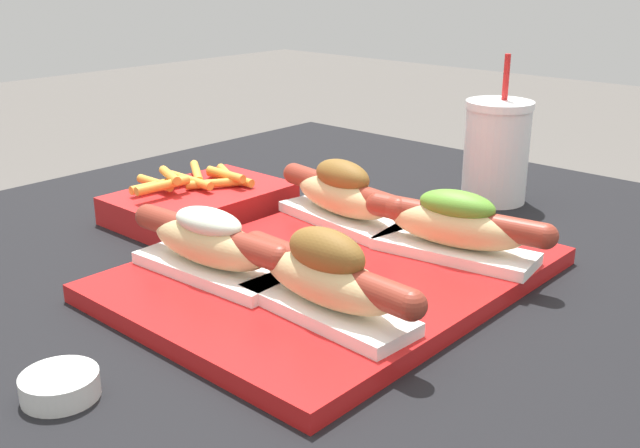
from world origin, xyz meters
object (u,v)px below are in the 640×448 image
at_px(hot_dog_0, 326,278).
at_px(fries_basket, 200,201).
at_px(hot_dog_2, 209,243).
at_px(hot_dog_1, 456,226).
at_px(serving_tray, 335,274).
at_px(hot_dog_3, 342,195).
at_px(drink_cup, 496,151).
at_px(sauce_bowl, 60,384).

bearing_deg(hot_dog_0, fries_basket, 68.35).
xyz_separation_m(hot_dog_2, fries_basket, (0.14, 0.19, -0.03)).
bearing_deg(fries_basket, hot_dog_0, -111.65).
bearing_deg(hot_dog_1, serving_tray, 143.35).
distance_m(hot_dog_0, hot_dog_1, 0.19).
distance_m(hot_dog_2, fries_basket, 0.24).
relative_size(hot_dog_1, hot_dog_3, 1.00).
relative_size(hot_dog_0, hot_dog_3, 1.01).
relative_size(hot_dog_0, drink_cup, 1.07).
distance_m(hot_dog_1, sauce_bowl, 0.41).
xyz_separation_m(hot_dog_1, sauce_bowl, (-0.40, 0.09, -0.04)).
bearing_deg(drink_cup, hot_dog_2, 173.12).
xyz_separation_m(hot_dog_0, sauce_bowl, (-0.21, 0.08, -0.04)).
bearing_deg(hot_dog_3, drink_cup, -13.30).
xyz_separation_m(hot_dog_1, hot_dog_3, (0.00, 0.16, 0.00)).
height_order(serving_tray, sauce_bowl, sauce_bowl).
height_order(hot_dog_2, drink_cup, drink_cup).
distance_m(serving_tray, drink_cup, 0.36).
bearing_deg(hot_dog_2, sauce_bowl, -162.63).
height_order(drink_cup, fries_basket, drink_cup).
bearing_deg(sauce_bowl, hot_dog_3, 9.40).
distance_m(hot_dog_0, hot_dog_2, 0.14).
bearing_deg(hot_dog_2, hot_dog_3, 1.21).
height_order(hot_dog_1, hot_dog_3, hot_dog_3).
bearing_deg(drink_cup, hot_dog_1, -158.95).
distance_m(hot_dog_1, fries_basket, 0.35).
bearing_deg(serving_tray, fries_basket, 80.94).
distance_m(hot_dog_0, hot_dog_3, 0.24).
xyz_separation_m(hot_dog_0, hot_dog_2, (-0.01, 0.14, -0.00)).
distance_m(hot_dog_1, hot_dog_3, 0.16).
bearing_deg(drink_cup, fries_basket, 141.67).
distance_m(serving_tray, hot_dog_3, 0.14).
bearing_deg(drink_cup, sauce_bowl, -179.31).
bearing_deg(hot_dog_0, hot_dog_3, 37.30).
distance_m(hot_dog_2, drink_cup, 0.46).
distance_m(hot_dog_0, sauce_bowl, 0.23).
bearing_deg(hot_dog_0, hot_dog_1, -2.22).
bearing_deg(hot_dog_3, serving_tray, -142.73).
bearing_deg(hot_dog_2, serving_tray, -36.67).
height_order(serving_tray, fries_basket, fries_basket).
relative_size(hot_dog_0, hot_dog_2, 1.00).
distance_m(serving_tray, hot_dog_2, 0.13).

